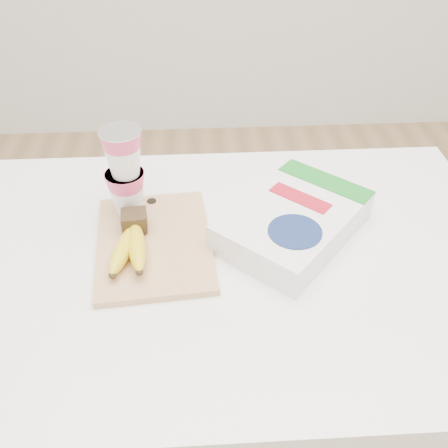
% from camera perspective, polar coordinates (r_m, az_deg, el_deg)
% --- Properties ---
extents(table, '(1.10, 0.73, 0.82)m').
position_cam_1_polar(table, '(1.26, 0.32, -17.35)').
color(table, white).
rests_on(table, ground).
extents(cutting_board, '(0.24, 0.31, 0.01)m').
position_cam_1_polar(cutting_board, '(0.96, -7.99, -2.17)').
color(cutting_board, tan).
rests_on(cutting_board, table).
extents(bananas, '(0.08, 0.17, 0.05)m').
position_cam_1_polar(bananas, '(0.93, -10.58, -2.07)').
color(bananas, '#382816').
rests_on(bananas, cutting_board).
extents(yogurt_stack, '(0.08, 0.08, 0.19)m').
position_cam_1_polar(yogurt_stack, '(0.98, -11.30, 6.07)').
color(yogurt_stack, white).
rests_on(yogurt_stack, cutting_board).
extents(cereal_box, '(0.34, 0.35, 0.06)m').
position_cam_1_polar(cereal_box, '(0.98, 7.92, 0.31)').
color(cereal_box, white).
rests_on(cereal_box, table).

